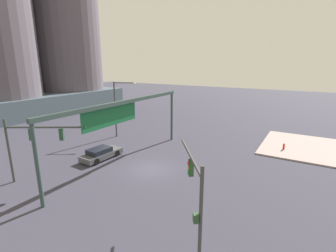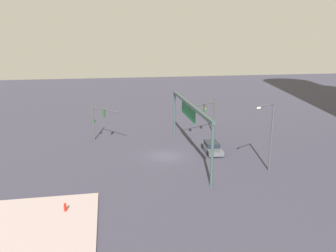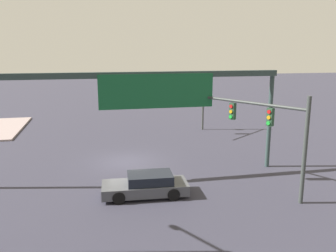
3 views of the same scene
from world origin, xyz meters
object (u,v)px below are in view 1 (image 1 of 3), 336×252
traffic_signal_near_corner (195,188)px  fire_hydrant_on_curb (284,147)px  traffic_signal_opposite_side (30,140)px  streetlamp_curved_arm (118,105)px  sedan_car_approaching (101,153)px

traffic_signal_near_corner → fire_hydrant_on_curb: size_ratio=7.44×
traffic_signal_near_corner → traffic_signal_opposite_side: 14.56m
streetlamp_curved_arm → fire_hydrant_on_curb: streetlamp_curved_arm is taller
sedan_car_approaching → fire_hydrant_on_curb: sedan_car_approaching is taller
traffic_signal_opposite_side → sedan_car_approaching: (6.50, -0.94, -3.13)m
streetlamp_curved_arm → sedan_car_approaching: (-7.12, -3.80, -3.80)m
traffic_signal_near_corner → traffic_signal_opposite_side: traffic_signal_opposite_side is taller
streetlamp_curved_arm → sedan_car_approaching: bearing=-92.2°
streetlamp_curved_arm → sedan_car_approaching: streetlamp_curved_arm is taller
traffic_signal_opposite_side → fire_hydrant_on_curb: traffic_signal_opposite_side is taller
traffic_signal_near_corner → streetlamp_curved_arm: (13.73, 17.41, 0.89)m
traffic_signal_near_corner → fire_hydrant_on_curb: bearing=-43.9°
sedan_car_approaching → fire_hydrant_on_curb: size_ratio=6.44×
traffic_signal_near_corner → sedan_car_approaching: traffic_signal_near_corner is taller
traffic_signal_opposite_side → streetlamp_curved_arm: streetlamp_curved_arm is taller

